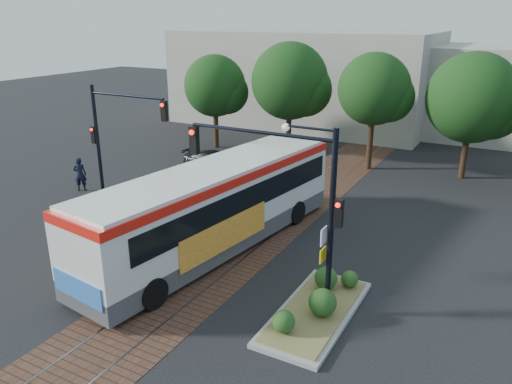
% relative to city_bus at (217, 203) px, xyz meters
% --- Properties ---
extents(ground, '(120.00, 120.00, 0.00)m').
position_rel_city_bus_xyz_m(ground, '(0.74, -1.74, -1.98)').
color(ground, black).
rests_on(ground, ground).
extents(trackbed, '(3.60, 40.00, 0.02)m').
position_rel_city_bus_xyz_m(trackbed, '(0.74, 2.26, -1.98)').
color(trackbed, brown).
rests_on(trackbed, ground).
extents(tree_row, '(26.40, 5.60, 7.67)m').
position_rel_city_bus_xyz_m(tree_row, '(1.95, 14.68, 2.87)').
color(tree_row, '#382314').
rests_on(tree_row, ground).
extents(warehouses, '(40.00, 13.00, 8.00)m').
position_rel_city_bus_xyz_m(warehouses, '(0.22, 27.01, 1.83)').
color(warehouses, '#ADA899').
rests_on(warehouses, ground).
extents(city_bus, '(4.62, 13.55, 3.56)m').
position_rel_city_bus_xyz_m(city_bus, '(0.00, 0.00, 0.00)').
color(city_bus, '#454548').
rests_on(city_bus, ground).
extents(traffic_island, '(2.20, 5.20, 1.13)m').
position_rel_city_bus_xyz_m(traffic_island, '(5.56, -2.63, -1.65)').
color(traffic_island, gray).
rests_on(traffic_island, ground).
extents(signal_pole_main, '(5.49, 0.46, 6.00)m').
position_rel_city_bus_xyz_m(signal_pole_main, '(4.61, -2.54, 2.17)').
color(signal_pole_main, black).
rests_on(signal_pole_main, ground).
extents(signal_pole_left, '(4.99, 0.34, 6.00)m').
position_rel_city_bus_xyz_m(signal_pole_left, '(-7.62, 2.26, 1.88)').
color(signal_pole_left, black).
rests_on(signal_pole_left, ground).
extents(officer, '(0.83, 0.77, 1.90)m').
position_rel_city_bus_xyz_m(officer, '(-10.62, 2.48, -1.03)').
color(officer, black).
rests_on(officer, ground).
extents(parked_car, '(4.42, 2.07, 1.25)m').
position_rel_city_bus_xyz_m(parked_car, '(-6.02, 9.12, -1.36)').
color(parked_car, black).
rests_on(parked_car, ground).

